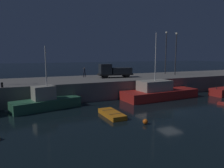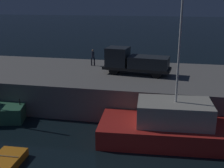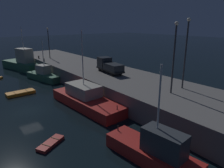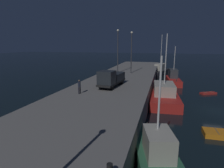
{
  "view_description": "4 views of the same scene",
  "coord_description": "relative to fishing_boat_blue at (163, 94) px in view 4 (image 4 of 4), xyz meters",
  "views": [
    {
      "loc": [
        -16.25,
        -20.16,
        6.85
      ],
      "look_at": [
        -2.07,
        13.13,
        1.76
      ],
      "focal_mm": 33.92,
      "sensor_mm": 36.0,
      "label": 1
    },
    {
      "loc": [
        1.79,
        -11.66,
        9.44
      ],
      "look_at": [
        -2.98,
        11.66,
        2.37
      ],
      "focal_mm": 45.88,
      "sensor_mm": 36.0,
      "label": 2
    },
    {
      "loc": [
        25.94,
        -6.63,
        10.88
      ],
      "look_at": [
        1.19,
        12.55,
        1.6
      ],
      "focal_mm": 33.19,
      "sensor_mm": 36.0,
      "label": 3
    },
    {
      "loc": [
        -25.59,
        7.03,
        8.58
      ],
      "look_at": [
        2.32,
        14.84,
        2.32
      ],
      "focal_mm": 29.63,
      "sensor_mm": 36.0,
      "label": 4
    }
  ],
  "objects": [
    {
      "name": "lamp_post_central",
      "position": [
        8.53,
        6.59,
        6.55
      ],
      "size": [
        0.44,
        0.44,
        8.25
      ],
      "color": "#38383D",
      "rests_on": "pier_quay"
    },
    {
      "name": "fishing_trawler_green",
      "position": [
        -16.82,
        0.3,
        -0.08
      ],
      "size": [
        8.85,
        4.78,
        7.88
      ],
      "color": "#2D6647",
      "rests_on": "ground"
    },
    {
      "name": "pier_quay",
      "position": [
        -3.12,
        7.28,
        0.36
      ],
      "size": [
        73.3,
        10.94,
        2.77
      ],
      "color": "slate",
      "rests_on": "ground"
    },
    {
      "name": "rowboat_white_mid",
      "position": [
        6.03,
        -7.64,
        -0.88
      ],
      "size": [
        2.25,
        2.97,
        0.34
      ],
      "color": "#B22823",
      "rests_on": "ground"
    },
    {
      "name": "utility_truck",
      "position": [
        -4.48,
        7.1,
        2.94
      ],
      "size": [
        6.29,
        2.62,
        2.41
      ],
      "color": "black",
      "rests_on": "pier_quay"
    },
    {
      "name": "fishing_boat_white",
      "position": [
        23.92,
        1.09,
        0.2
      ],
      "size": [
        10.44,
        5.44,
        11.08
      ],
      "color": "#232328",
      "rests_on": "ground"
    },
    {
      "name": "fishing_boat_blue",
      "position": [
        0.0,
        0.0,
        0.0
      ],
      "size": [
        12.52,
        4.98,
        10.04
      ],
      "color": "red",
      "rests_on": "ground"
    },
    {
      "name": "fishing_boat_grey",
      "position": [
        13.61,
        -2.03,
        0.08
      ],
      "size": [
        8.36,
        3.27,
        8.11
      ],
      "color": "red",
      "rests_on": "ground"
    },
    {
      "name": "ground_plane",
      "position": [
        -3.12,
        -6.82,
        -1.03
      ],
      "size": [
        320.0,
        320.0,
        0.0
      ],
      "primitive_type": "plane",
      "color": "black"
    },
    {
      "name": "dockworker",
      "position": [
        -9.13,
        9.73,
        2.71
      ],
      "size": [
        0.45,
        0.34,
        1.69
      ],
      "color": "black",
      "rests_on": "pier_quay"
    },
    {
      "name": "lamp_post_east",
      "position": [
        8.23,
        9.33,
        6.77
      ],
      "size": [
        0.44,
        0.44,
        8.69
      ],
      "color": "#38383D",
      "rests_on": "pier_quay"
    }
  ]
}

